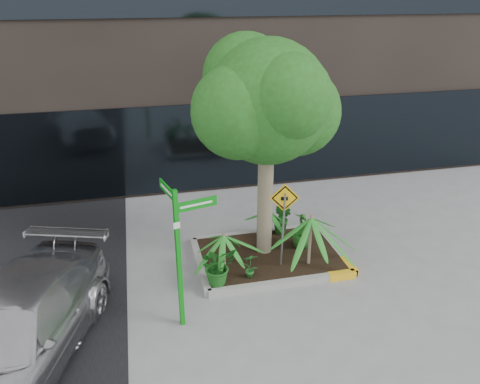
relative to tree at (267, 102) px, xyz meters
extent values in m
plane|color=gray|center=(-0.12, -0.49, -3.61)|extent=(80.00, 80.00, 0.00)
cube|color=#9E9E99|center=(0.08, 0.91, -3.53)|extent=(3.20, 0.15, 0.15)
cube|color=#9E9E99|center=(0.08, -1.29, -3.53)|extent=(3.20, 0.15, 0.15)
cube|color=#9E9E99|center=(-1.52, -0.19, -3.53)|extent=(0.15, 2.20, 0.15)
cube|color=#9E9E99|center=(1.68, -0.19, -3.53)|extent=(0.15, 2.20, 0.15)
cube|color=yellow|center=(1.38, -1.29, -3.53)|extent=(0.60, 0.17, 0.15)
cube|color=black|center=(0.08, -0.19, -3.49)|extent=(3.05, 2.05, 0.06)
cylinder|color=gray|center=(0.00, -0.02, -2.01)|extent=(0.34, 0.34, 3.19)
cylinder|color=gray|center=(0.11, -0.02, -0.85)|extent=(0.60, 0.17, 1.03)
sphere|color=#214E16|center=(0.00, -0.02, 0.00)|extent=(2.55, 2.55, 2.55)
sphere|color=#214E16|center=(0.75, 0.30, -0.31)|extent=(1.91, 1.91, 1.91)
sphere|color=#214E16|center=(-0.64, -0.23, -0.10)|extent=(1.91, 1.91, 1.91)
sphere|color=#214E16|center=(0.21, -0.66, 0.22)|extent=(1.70, 1.70, 1.70)
sphere|color=#214E16|center=(-0.32, 0.51, 0.43)|extent=(1.81, 1.81, 1.81)
cylinder|color=gray|center=(0.81, -0.78, -2.86)|extent=(0.07, 0.07, 1.19)
cylinder|color=gray|center=(-1.04, -0.54, -3.03)|extent=(0.07, 0.07, 0.85)
cylinder|color=gray|center=(0.31, 0.67, -3.13)|extent=(0.07, 0.07, 0.66)
imported|color=#B6B6BB|center=(-4.85, -2.42, -2.91)|extent=(3.30, 5.13, 1.38)
imported|color=#185618|center=(-1.27, -1.04, -3.05)|extent=(0.97, 0.97, 0.82)
imported|color=#205B1B|center=(0.90, -0.05, -3.02)|extent=(0.63, 0.63, 0.87)
imported|color=#1F6524|center=(-0.58, -1.02, -3.16)|extent=(0.31, 0.31, 0.59)
imported|color=#1C5B1A|center=(0.64, 0.64, -3.03)|extent=(0.64, 0.64, 0.84)
cube|color=#0D9215|center=(-2.12, -1.99, -2.25)|extent=(0.09, 0.09, 2.72)
cube|color=#0D9215|center=(-1.76, -1.90, -1.22)|extent=(0.74, 0.21, 0.17)
cube|color=#0D9215|center=(-2.21, -1.64, -1.03)|extent=(0.21, 0.74, 0.17)
cube|color=white|center=(-1.76, -1.92, -1.22)|extent=(0.57, 0.15, 0.04)
cube|color=white|center=(-2.23, -1.64, -1.03)|extent=(0.15, 0.57, 0.04)
cube|color=white|center=(-2.12, -2.04, -1.52)|extent=(0.11, 0.03, 0.12)
cylinder|color=slate|center=(0.17, -0.83, -2.54)|extent=(0.10, 0.28, 1.82)
cube|color=yellow|center=(0.17, -0.85, -1.77)|extent=(0.60, 0.13, 0.61)
cube|color=black|center=(0.17, -0.86, -1.77)|extent=(0.53, 0.11, 0.54)
cube|color=yellow|center=(0.17, -0.86, -1.77)|extent=(0.45, 0.09, 0.46)
cube|color=black|center=(0.16, -0.87, -1.78)|extent=(0.14, 0.03, 0.08)
camera|label=1|loc=(-2.65, -9.01, 2.16)|focal=35.00mm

